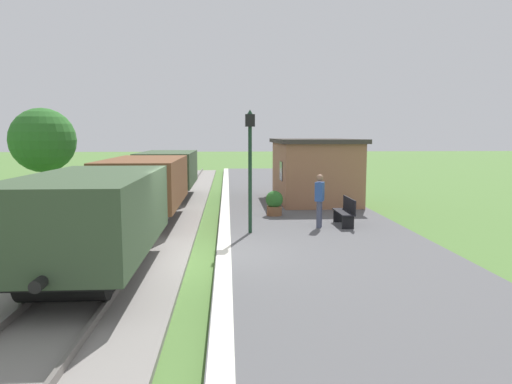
# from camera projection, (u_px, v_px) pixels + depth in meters

# --- Properties ---
(ground_plane) EXTENTS (160.00, 160.00, 0.00)m
(ground_plane) POSITION_uv_depth(u_px,v_px,m) (208.00, 263.00, 11.83)
(ground_plane) COLOR #517A38
(platform_slab) EXTENTS (6.00, 60.00, 0.25)m
(platform_slab) POSITION_uv_depth(u_px,v_px,m) (334.00, 256.00, 12.00)
(platform_slab) COLOR #565659
(platform_slab) RESTS_ON ground
(platform_edge_stripe) EXTENTS (0.36, 60.00, 0.01)m
(platform_edge_stripe) POSITION_uv_depth(u_px,v_px,m) (224.00, 253.00, 11.82)
(platform_edge_stripe) COLOR silver
(platform_edge_stripe) RESTS_ON platform_slab
(track_ballast) EXTENTS (3.80, 60.00, 0.12)m
(track_ballast) POSITION_uv_depth(u_px,v_px,m) (111.00, 262.00, 11.67)
(track_ballast) COLOR gray
(track_ballast) RESTS_ON ground
(rail_near) EXTENTS (0.07, 60.00, 0.14)m
(rail_near) POSITION_uv_depth(u_px,v_px,m) (140.00, 257.00, 11.70)
(rail_near) COLOR slate
(rail_near) RESTS_ON track_ballast
(rail_far) EXTENTS (0.07, 60.00, 0.14)m
(rail_far) POSITION_uv_depth(u_px,v_px,m) (81.00, 258.00, 11.61)
(rail_far) COLOR slate
(rail_far) RESTS_ON track_ballast
(freight_train) EXTENTS (2.50, 19.40, 2.12)m
(freight_train) POSITION_uv_depth(u_px,v_px,m) (145.00, 186.00, 16.60)
(freight_train) COLOR #384C33
(freight_train) RESTS_ON rail_near
(station_hut) EXTENTS (3.50, 5.80, 2.78)m
(station_hut) POSITION_uv_depth(u_px,v_px,m) (314.00, 170.00, 21.26)
(station_hut) COLOR #9E6B4C
(station_hut) RESTS_ON platform_slab
(bench_near_hut) EXTENTS (0.42, 1.50, 0.91)m
(bench_near_hut) POSITION_uv_depth(u_px,v_px,m) (346.00, 211.00, 15.44)
(bench_near_hut) COLOR black
(bench_near_hut) RESTS_ON platform_slab
(bench_down_platform) EXTENTS (0.42, 1.50, 0.91)m
(bench_down_platform) POSITION_uv_depth(u_px,v_px,m) (297.00, 180.00, 25.98)
(bench_down_platform) COLOR black
(bench_down_platform) RESTS_ON platform_slab
(person_waiting) EXTENTS (0.37, 0.44, 1.71)m
(person_waiting) POSITION_uv_depth(u_px,v_px,m) (320.00, 199.00, 15.03)
(person_waiting) COLOR #474C66
(person_waiting) RESTS_ON platform_slab
(potted_planter) EXTENTS (0.64, 0.64, 0.92)m
(potted_planter) POSITION_uv_depth(u_px,v_px,m) (274.00, 203.00, 17.34)
(potted_planter) COLOR brown
(potted_planter) RESTS_ON platform_slab
(lamp_post_near) EXTENTS (0.28, 0.28, 3.70)m
(lamp_post_near) POSITION_uv_depth(u_px,v_px,m) (250.00, 149.00, 13.99)
(lamp_post_near) COLOR #193823
(lamp_post_near) RESTS_ON platform_slab
(tree_trackside_far) EXTENTS (2.97, 2.97, 4.45)m
(tree_trackside_far) POSITION_uv_depth(u_px,v_px,m) (43.00, 140.00, 21.75)
(tree_trackside_far) COLOR #4C3823
(tree_trackside_far) RESTS_ON ground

